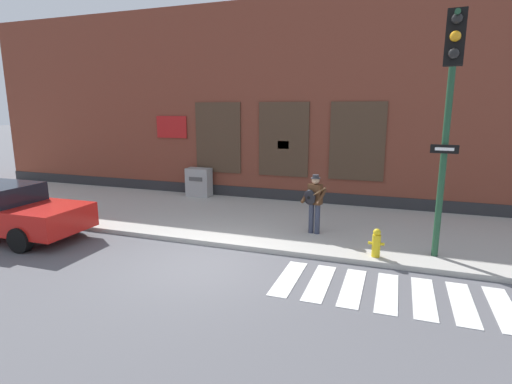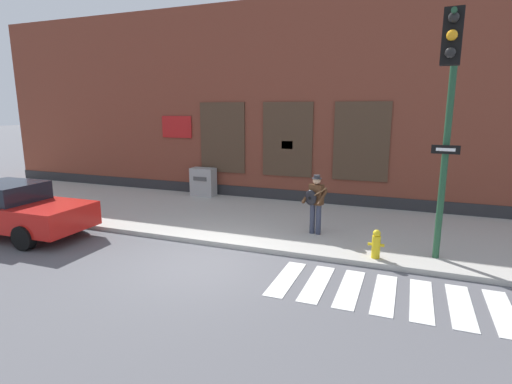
# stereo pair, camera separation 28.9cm
# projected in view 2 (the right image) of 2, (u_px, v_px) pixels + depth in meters

# --- Properties ---
(ground_plane) EXTENTS (160.00, 160.00, 0.00)m
(ground_plane) POSITION_uv_depth(u_px,v_px,m) (204.00, 264.00, 9.49)
(ground_plane) COLOR #56565B
(sidewalk) EXTENTS (28.00, 5.49, 0.13)m
(sidewalk) POSITION_uv_depth(u_px,v_px,m) (262.00, 219.00, 13.09)
(sidewalk) COLOR #ADAAA3
(sidewalk) RESTS_ON ground
(building_backdrop) EXTENTS (28.00, 4.06, 7.56)m
(building_backdrop) POSITION_uv_depth(u_px,v_px,m) (302.00, 105.00, 16.65)
(building_backdrop) COLOR brown
(building_backdrop) RESTS_ON ground
(crosswalk) EXTENTS (5.20, 1.90, 0.01)m
(crosswalk) POSITION_uv_depth(u_px,v_px,m) (403.00, 297.00, 7.83)
(crosswalk) COLOR silver
(crosswalk) RESTS_ON ground
(red_car) EXTENTS (4.63, 2.04, 1.53)m
(red_car) POSITION_uv_depth(u_px,v_px,m) (13.00, 209.00, 11.58)
(red_car) COLOR red
(red_car) RESTS_ON ground
(busker) EXTENTS (0.72, 0.64, 1.70)m
(busker) POSITION_uv_depth(u_px,v_px,m) (315.00, 201.00, 11.19)
(busker) COLOR #33384C
(busker) RESTS_ON sidewalk
(traffic_light) EXTENTS (0.70, 2.89, 5.07)m
(traffic_light) POSITION_uv_depth(u_px,v_px,m) (448.00, 108.00, 7.90)
(traffic_light) COLOR #1E472D
(traffic_light) RESTS_ON sidewalk
(utility_box) EXTENTS (0.98, 0.56, 1.14)m
(utility_box) POSITION_uv_depth(u_px,v_px,m) (203.00, 182.00, 16.26)
(utility_box) COLOR #9E9E9E
(utility_box) RESTS_ON sidewalk
(fire_hydrant) EXTENTS (0.38, 0.20, 0.70)m
(fire_hydrant) POSITION_uv_depth(u_px,v_px,m) (376.00, 244.00, 9.48)
(fire_hydrant) COLOR gold
(fire_hydrant) RESTS_ON sidewalk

